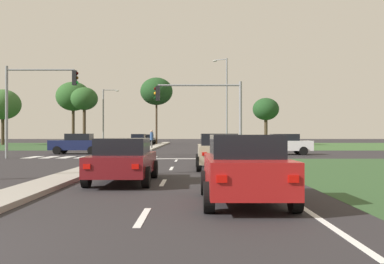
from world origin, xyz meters
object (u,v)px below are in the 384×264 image
car_navy_seventh (75,144)px  pedestrian_at_median (149,137)px  treeline_fourth (154,91)px  street_lamp_third (224,98)px  treeline_fifth (264,110)px  traffic_signal_near_left (30,95)px  car_red_fourth (242,168)px  car_beige_fifth (216,151)px  traffic_signal_near_right (204,104)px  treeline_near (0,105)px  car_black_sixth (146,139)px  car_white_near (281,144)px  treeline_second (71,97)px  treeline_third (82,99)px  car_blue_third (136,140)px  car_maroon_second (121,160)px

car_navy_seventh → pedestrian_at_median: 11.91m
pedestrian_at_median → treeline_fourth: (-1.07, 19.60, 6.57)m
street_lamp_third → treeline_fourth: (-9.42, 10.95, 1.88)m
treeline_fifth → treeline_fourth: bearing=169.7°
traffic_signal_near_left → car_red_fourth: bearing=-58.0°
car_beige_fifth → traffic_signal_near_right: size_ratio=0.74×
traffic_signal_near_right → treeline_near: bearing=128.7°
treeline_near → treeline_fifth: 37.80m
car_black_sixth → pedestrian_at_median: size_ratio=2.34×
traffic_signal_near_left → pedestrian_at_median: size_ratio=3.22×
traffic_signal_near_right → street_lamp_third: size_ratio=0.53×
car_beige_fifth → car_black_sixth: size_ratio=0.98×
car_white_near → treeline_second: treeline_second is taller
car_black_sixth → treeline_fourth: treeline_fourth is taller
treeline_fourth → treeline_near: bearing=-175.9°
treeline_second → car_beige_fifth: bearing=-67.6°
car_navy_seventh → street_lamp_third: 24.13m
street_lamp_third → treeline_second: size_ratio=1.18×
treeline_near → treeline_third: 13.11m
treeline_second → treeline_near: bearing=-173.6°
car_white_near → treeline_fourth: size_ratio=0.44×
car_navy_seventh → treeline_fifth: 34.08m
car_blue_third → traffic_signal_near_right: traffic_signal_near_right is taller
car_navy_seventh → treeline_second: 31.73m
car_beige_fifth → traffic_signal_near_right: (-0.27, 8.70, 2.71)m
car_white_near → pedestrian_at_median: bearing=42.8°
traffic_signal_near_right → car_navy_seventh: bearing=147.2°
car_blue_third → car_black_sixth: 11.23m
car_red_fourth → car_black_sixth: size_ratio=0.97×
car_maroon_second → street_lamp_third: street_lamp_third is taller
treeline_second → pedestrian_at_median: bearing=-55.3°
car_beige_fifth → traffic_signal_near_left: bearing=143.1°
traffic_signal_near_right → car_white_near: bearing=40.9°
car_navy_seventh → pedestrian_at_median: pedestrian_at_median is taller
traffic_signal_near_right → treeline_fifth: bearing=74.4°
car_navy_seventh → treeline_fourth: size_ratio=0.43×
traffic_signal_near_left → treeline_near: bearing=115.6°
pedestrian_at_median → treeline_fifth: size_ratio=0.28×
pedestrian_at_median → treeline_second: size_ratio=0.20×
treeline_second → street_lamp_third: bearing=-25.9°
car_beige_fifth → treeline_fifth: size_ratio=0.64×
car_blue_third → treeline_second: size_ratio=0.49×
car_blue_third → treeline_fourth: size_ratio=0.45×
treeline_fifth → car_maroon_second: bearing=-104.7°
car_blue_third → treeline_near: bearing=-19.3°
car_beige_fifth → car_black_sixth: bearing=99.4°
car_blue_third → car_red_fourth: (8.11, -46.73, 0.01)m
car_maroon_second → car_black_sixth: 53.81m
car_beige_fifth → pedestrian_at_median: (-5.38, 26.00, 0.46)m
car_red_fourth → treeline_third: 53.11m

